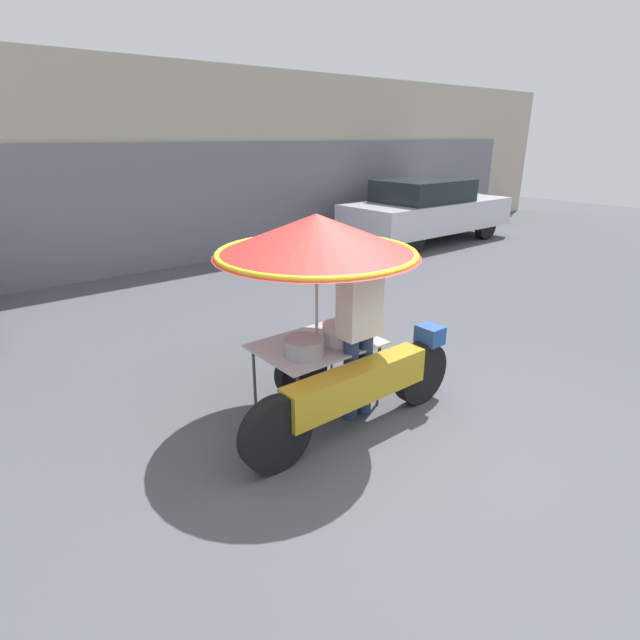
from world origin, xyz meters
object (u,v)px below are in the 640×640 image
object	(u,v)px
vendor_motorcycle_cart	(322,266)
potted_plant	(474,207)
parked_car	(426,210)
vendor_person	(359,324)

from	to	relation	value
vendor_motorcycle_cart	potted_plant	xyz separation A→B (m)	(10.23, 5.44, -0.91)
vendor_motorcycle_cart	parked_car	world-z (taller)	vendor_motorcycle_cart
potted_plant	vendor_person	bearing A→B (deg)	-150.30
vendor_person	parked_car	distance (m)	8.64
vendor_motorcycle_cart	vendor_person	xyz separation A→B (m)	(0.20, -0.29, -0.51)
parked_car	vendor_person	bearing A→B (deg)	-144.26
vendor_motorcycle_cart	vendor_person	distance (m)	0.62
vendor_motorcycle_cart	vendor_person	size ratio (longest dim) A/B	1.43
parked_car	potted_plant	size ratio (longest dim) A/B	4.74
parked_car	potted_plant	bearing A→B (deg)	12.59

